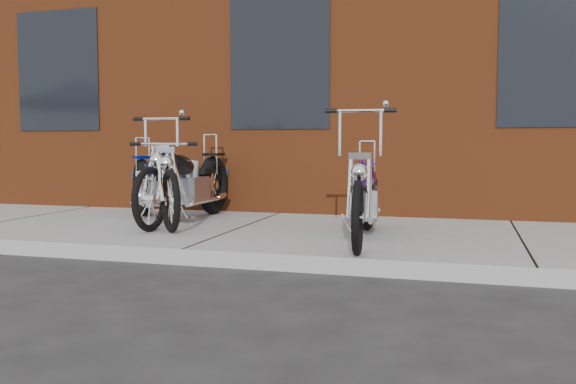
% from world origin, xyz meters
% --- Properties ---
extents(ground, '(120.00, 120.00, 0.00)m').
position_xyz_m(ground, '(0.00, 0.00, 0.00)').
color(ground, '#252526').
rests_on(ground, ground).
extents(sidewalk, '(22.00, 3.00, 0.15)m').
position_xyz_m(sidewalk, '(0.00, 1.50, 0.07)').
color(sidewalk, gray).
rests_on(sidewalk, ground).
extents(building_brick, '(22.00, 10.00, 8.00)m').
position_xyz_m(building_brick, '(0.00, 8.00, 4.00)').
color(building_brick, maroon).
rests_on(building_brick, ground).
extents(chopper_purple, '(0.55, 2.25, 1.26)m').
position_xyz_m(chopper_purple, '(1.49, 0.98, 0.56)').
color(chopper_purple, black).
rests_on(chopper_purple, sidewalk).
extents(chopper_blue, '(1.60, 1.88, 1.03)m').
position_xyz_m(chopper_blue, '(-1.15, 1.59, 0.58)').
color(chopper_blue, black).
rests_on(chopper_blue, sidewalk).
extents(chopper_third, '(0.60, 2.46, 1.25)m').
position_xyz_m(chopper_third, '(-0.82, 1.83, 0.59)').
color(chopper_third, black).
rests_on(chopper_third, sidewalk).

